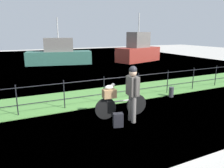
{
  "coord_description": "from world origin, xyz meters",
  "views": [
    {
      "loc": [
        -3.14,
        -4.98,
        2.62
      ],
      "look_at": [
        -0.03,
        1.41,
        0.9
      ],
      "focal_mm": 34.67,
      "sensor_mm": 36.0,
      "label": 1
    }
  ],
  "objects_px": {
    "terrier_dog": "(110,87)",
    "backpack_on_paving": "(118,120)",
    "moored_boat_near": "(59,55)",
    "wooden_crate": "(109,94)",
    "mooring_bollard": "(171,92)",
    "bicycle_main": "(121,106)",
    "moored_boat_mid": "(138,51)",
    "cyclist_person": "(133,89)"
  },
  "relations": [
    {
      "from": "bicycle_main",
      "to": "cyclist_person",
      "type": "height_order",
      "value": "cyclist_person"
    },
    {
      "from": "bicycle_main",
      "to": "moored_boat_mid",
      "type": "distance_m",
      "value": 13.33
    },
    {
      "from": "bicycle_main",
      "to": "moored_boat_near",
      "type": "height_order",
      "value": "moored_boat_near"
    },
    {
      "from": "wooden_crate",
      "to": "mooring_bollard",
      "type": "bearing_deg",
      "value": 16.19
    },
    {
      "from": "bicycle_main",
      "to": "backpack_on_paving",
      "type": "relative_size",
      "value": 4.31
    },
    {
      "from": "cyclist_person",
      "to": "moored_boat_near",
      "type": "distance_m",
      "value": 12.75
    },
    {
      "from": "mooring_bollard",
      "to": "moored_boat_mid",
      "type": "distance_m",
      "value": 11.04
    },
    {
      "from": "bicycle_main",
      "to": "moored_boat_near",
      "type": "distance_m",
      "value": 12.31
    },
    {
      "from": "wooden_crate",
      "to": "moored_boat_near",
      "type": "xyz_separation_m",
      "value": [
        1.2,
        12.24,
        -0.02
      ]
    },
    {
      "from": "bicycle_main",
      "to": "backpack_on_paving",
      "type": "bearing_deg",
      "value": -124.36
    },
    {
      "from": "bicycle_main",
      "to": "backpack_on_paving",
      "type": "xyz_separation_m",
      "value": [
        -0.42,
        -0.62,
        -0.16
      ]
    },
    {
      "from": "bicycle_main",
      "to": "terrier_dog",
      "type": "xyz_separation_m",
      "value": [
        -0.36,
        0.03,
        0.66
      ]
    },
    {
      "from": "cyclist_person",
      "to": "moored_boat_mid",
      "type": "xyz_separation_m",
      "value": [
        7.49,
        11.38,
        -0.05
      ]
    },
    {
      "from": "backpack_on_paving",
      "to": "cyclist_person",
      "type": "bearing_deg",
      "value": 30.99
    },
    {
      "from": "backpack_on_paving",
      "to": "moored_boat_near",
      "type": "height_order",
      "value": "moored_boat_near"
    },
    {
      "from": "moored_boat_near",
      "to": "terrier_dog",
      "type": "bearing_deg",
      "value": -95.48
    },
    {
      "from": "backpack_on_paving",
      "to": "moored_boat_near",
      "type": "xyz_separation_m",
      "value": [
        1.24,
        12.89,
        0.59
      ]
    },
    {
      "from": "wooden_crate",
      "to": "backpack_on_paving",
      "type": "height_order",
      "value": "wooden_crate"
    },
    {
      "from": "wooden_crate",
      "to": "cyclist_person",
      "type": "height_order",
      "value": "cyclist_person"
    },
    {
      "from": "cyclist_person",
      "to": "moored_boat_mid",
      "type": "height_order",
      "value": "moored_boat_mid"
    },
    {
      "from": "mooring_bollard",
      "to": "moored_boat_near",
      "type": "height_order",
      "value": "moored_boat_near"
    },
    {
      "from": "mooring_bollard",
      "to": "moored_boat_mid",
      "type": "bearing_deg",
      "value": 64.49
    },
    {
      "from": "terrier_dog",
      "to": "backpack_on_paving",
      "type": "bearing_deg",
      "value": -95.41
    },
    {
      "from": "terrier_dog",
      "to": "moored_boat_mid",
      "type": "distance_m",
      "value": 13.5
    },
    {
      "from": "backpack_on_paving",
      "to": "mooring_bollard",
      "type": "relative_size",
      "value": 0.97
    },
    {
      "from": "bicycle_main",
      "to": "mooring_bollard",
      "type": "height_order",
      "value": "bicycle_main"
    },
    {
      "from": "backpack_on_paving",
      "to": "mooring_bollard",
      "type": "xyz_separation_m",
      "value": [
        3.3,
        1.6,
        0.01
      ]
    },
    {
      "from": "wooden_crate",
      "to": "mooring_bollard",
      "type": "height_order",
      "value": "wooden_crate"
    },
    {
      "from": "wooden_crate",
      "to": "moored_boat_near",
      "type": "distance_m",
      "value": 12.3
    },
    {
      "from": "wooden_crate",
      "to": "mooring_bollard",
      "type": "relative_size",
      "value": 0.96
    },
    {
      "from": "bicycle_main",
      "to": "moored_boat_mid",
      "type": "height_order",
      "value": "moored_boat_mid"
    },
    {
      "from": "terrier_dog",
      "to": "moored_boat_near",
      "type": "relative_size",
      "value": 0.06
    },
    {
      "from": "terrier_dog",
      "to": "backpack_on_paving",
      "type": "height_order",
      "value": "terrier_dog"
    },
    {
      "from": "terrier_dog",
      "to": "moored_boat_mid",
      "type": "bearing_deg",
      "value": 53.76
    },
    {
      "from": "terrier_dog",
      "to": "bicycle_main",
      "type": "bearing_deg",
      "value": -4.76
    },
    {
      "from": "bicycle_main",
      "to": "moored_boat_near",
      "type": "relative_size",
      "value": 0.32
    },
    {
      "from": "terrier_dog",
      "to": "cyclist_person",
      "type": "relative_size",
      "value": 0.19
    },
    {
      "from": "wooden_crate",
      "to": "cyclist_person",
      "type": "bearing_deg",
      "value": -43.74
    },
    {
      "from": "moored_boat_near",
      "to": "moored_boat_mid",
      "type": "height_order",
      "value": "moored_boat_mid"
    },
    {
      "from": "terrier_dog",
      "to": "moored_boat_near",
      "type": "height_order",
      "value": "moored_boat_near"
    },
    {
      "from": "terrier_dog",
      "to": "backpack_on_paving",
      "type": "relative_size",
      "value": 0.8
    },
    {
      "from": "terrier_dog",
      "to": "mooring_bollard",
      "type": "relative_size",
      "value": 0.78
    }
  ]
}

